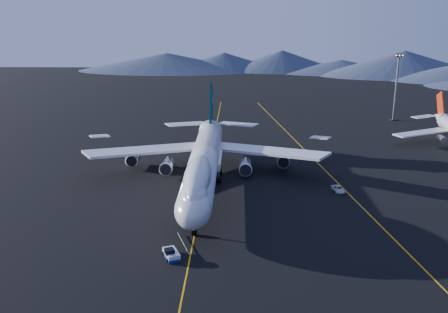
{
  "coord_description": "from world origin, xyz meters",
  "views": [
    {
      "loc": [
        7.64,
        -107.89,
        38.44
      ],
      "look_at": [
        4.43,
        3.4,
        6.0
      ],
      "focal_mm": 40.0,
      "sensor_mm": 36.0,
      "label": 1
    }
  ],
  "objects_px": {
    "pushback_tug": "(171,255)",
    "service_van": "(338,189)",
    "floodlight_mast": "(396,87)",
    "boeing_747": "(204,161)"
  },
  "relations": [
    {
      "from": "pushback_tug",
      "to": "boeing_747",
      "type": "bearing_deg",
      "value": 61.29
    },
    {
      "from": "boeing_747",
      "to": "floodlight_mast",
      "type": "height_order",
      "value": "floodlight_mast"
    },
    {
      "from": "service_van",
      "to": "floodlight_mast",
      "type": "height_order",
      "value": "floodlight_mast"
    },
    {
      "from": "pushback_tug",
      "to": "floodlight_mast",
      "type": "bearing_deg",
      "value": 34.26
    },
    {
      "from": "floodlight_mast",
      "to": "boeing_747",
      "type": "bearing_deg",
      "value": -131.33
    },
    {
      "from": "pushback_tug",
      "to": "floodlight_mast",
      "type": "relative_size",
      "value": 0.19
    },
    {
      "from": "service_van",
      "to": "floodlight_mast",
      "type": "xyz_separation_m",
      "value": [
        34.61,
        76.71,
        11.56
      ]
    },
    {
      "from": "service_van",
      "to": "floodlight_mast",
      "type": "distance_m",
      "value": 84.94
    },
    {
      "from": "pushback_tug",
      "to": "service_van",
      "type": "height_order",
      "value": "pushback_tug"
    },
    {
      "from": "boeing_747",
      "to": "pushback_tug",
      "type": "distance_m",
      "value": 35.6
    }
  ]
}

